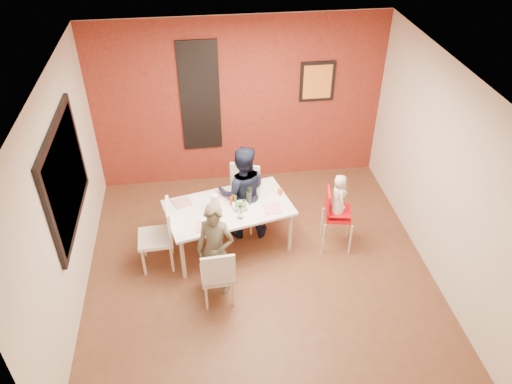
{
  "coord_description": "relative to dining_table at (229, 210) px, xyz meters",
  "views": [
    {
      "loc": [
        -0.67,
        -4.77,
        4.77
      ],
      "look_at": [
        0.0,
        0.3,
        1.05
      ],
      "focal_mm": 35.0,
      "sensor_mm": 36.0,
      "label": 1
    }
  ],
  "objects": [
    {
      "name": "ground",
      "position": [
        0.34,
        -0.51,
        -0.63
      ],
      "size": [
        4.5,
        4.5,
        0.0
      ],
      "primitive_type": "plane",
      "color": "brown",
      "rests_on": "ground"
    },
    {
      "name": "dining_table",
      "position": [
        0.0,
        0.0,
        0.0
      ],
      "size": [
        1.81,
        1.26,
        0.69
      ],
      "rotation": [
        0.0,
        0.0,
        0.23
      ],
      "color": "white",
      "rests_on": "ground"
    },
    {
      "name": "wall_front",
      "position": [
        0.34,
        -2.76,
        0.72
      ],
      "size": [
        4.5,
        0.02,
        2.7
      ],
      "primitive_type": "cube",
      "color": "beige",
      "rests_on": "ground"
    },
    {
      "name": "wall_left",
      "position": [
        -1.91,
        -0.51,
        0.72
      ],
      "size": [
        0.02,
        4.5,
        2.7
      ],
      "primitive_type": "cube",
      "color": "beige",
      "rests_on": "ground"
    },
    {
      "name": "picture_window_pane",
      "position": [
        -1.86,
        -0.31,
        0.92
      ],
      "size": [
        0.02,
        1.55,
        1.15
      ],
      "primitive_type": "cube",
      "color": "black",
      "rests_on": "wall_left"
    },
    {
      "name": "child_far",
      "position": [
        0.22,
        0.27,
        0.08
      ],
      "size": [
        0.72,
        0.58,
        1.42
      ],
      "primitive_type": "imported",
      "rotation": [
        0.0,
        0.0,
        3.07
      ],
      "color": "black",
      "rests_on": "ground"
    },
    {
      "name": "art_print_frame",
      "position": [
        1.54,
        1.7,
        1.02
      ],
      "size": [
        0.54,
        0.03,
        0.64
      ],
      "primitive_type": "cube",
      "color": "black",
      "rests_on": "wall_back"
    },
    {
      "name": "wall_right",
      "position": [
        2.59,
        -0.51,
        0.72
      ],
      "size": [
        0.02,
        4.5,
        2.7
      ],
      "primitive_type": "cube",
      "color": "beige",
      "rests_on": "ground"
    },
    {
      "name": "picture_window_frame",
      "position": [
        -1.88,
        -0.31,
        0.92
      ],
      "size": [
        0.05,
        1.7,
        1.3
      ],
      "primitive_type": "cube",
      "color": "black",
      "rests_on": "wall_left"
    },
    {
      "name": "plate_near_left",
      "position": [
        -0.33,
        -0.38,
        0.07
      ],
      "size": [
        0.27,
        0.27,
        0.01
      ],
      "primitive_type": "cube",
      "rotation": [
        0.0,
        0.0,
        -0.21
      ],
      "color": "white",
      "rests_on": "dining_table"
    },
    {
      "name": "wine_glass_b",
      "position": [
        0.27,
        0.03,
        0.16
      ],
      "size": [
        0.07,
        0.07,
        0.2
      ],
      "primitive_type": "cylinder",
      "color": "silver",
      "rests_on": "dining_table"
    },
    {
      "name": "ceiling",
      "position": [
        0.34,
        -0.51,
        2.07
      ],
      "size": [
        4.5,
        4.5,
        0.02
      ],
      "primitive_type": "cube",
      "color": "silver",
      "rests_on": "wall_back"
    },
    {
      "name": "paper_towel_roll",
      "position": [
        -0.18,
        -0.04,
        0.18
      ],
      "size": [
        0.11,
        0.11,
        0.24
      ],
      "primitive_type": "cylinder",
      "color": "silver",
      "rests_on": "dining_table"
    },
    {
      "name": "salad_bowl_b",
      "position": [
        0.34,
        0.21,
        0.09
      ],
      "size": [
        0.24,
        0.24,
        0.05
      ],
      "primitive_type": "imported",
      "rotation": [
        0.0,
        0.0,
        0.18
      ],
      "color": "white",
      "rests_on": "dining_table"
    },
    {
      "name": "wine_glass_a",
      "position": [
        0.14,
        -0.25,
        0.15
      ],
      "size": [
        0.07,
        0.07,
        0.19
      ],
      "primitive_type": "cylinder",
      "color": "silver",
      "rests_on": "dining_table"
    },
    {
      "name": "condiment_brown",
      "position": [
        0.07,
        0.08,
        0.13
      ],
      "size": [
        0.04,
        0.04,
        0.14
      ],
      "primitive_type": "cylinder",
      "color": "brown",
      "rests_on": "dining_table"
    },
    {
      "name": "child_near",
      "position": [
        -0.23,
        -0.79,
        0.03
      ],
      "size": [
        0.56,
        0.47,
        1.31
      ],
      "primitive_type": "imported",
      "rotation": [
        0.0,
        0.0,
        -0.38
      ],
      "color": "brown",
      "rests_on": "ground"
    },
    {
      "name": "brick_accent_wall",
      "position": [
        0.34,
        1.72,
        0.72
      ],
      "size": [
        4.5,
        0.02,
        2.7
      ],
      "primitive_type": "cube",
      "color": "maroon",
      "rests_on": "ground"
    },
    {
      "name": "plate_far_mid",
      "position": [
        -0.07,
        0.32,
        0.07
      ],
      "size": [
        0.24,
        0.24,
        0.01
      ],
      "primitive_type": "cube",
      "rotation": [
        0.0,
        0.0,
        -0.2
      ],
      "color": "white",
      "rests_on": "dining_table"
    },
    {
      "name": "salad_bowl_a",
      "position": [
        0.16,
        -0.04,
        0.09
      ],
      "size": [
        0.25,
        0.25,
        0.05
      ],
      "primitive_type": "imported",
      "rotation": [
        0.0,
        0.0,
        0.16
      ],
      "color": "white",
      "rests_on": "dining_table"
    },
    {
      "name": "sippy_cup",
      "position": [
        0.73,
        0.18,
        0.11
      ],
      "size": [
        0.06,
        0.06,
        0.1
      ],
      "primitive_type": "cylinder",
      "color": "#D75817",
      "rests_on": "dining_table"
    },
    {
      "name": "chair_left",
      "position": [
        -0.9,
        -0.23,
        -0.09
      ],
      "size": [
        0.47,
        0.47,
        0.96
      ],
      "rotation": [
        0.0,
        0.0,
        4.76
      ],
      "color": "white",
      "rests_on": "ground"
    },
    {
      "name": "condiment_green",
      "position": [
        0.1,
        0.04,
        0.13
      ],
      "size": [
        0.04,
        0.04,
        0.14
      ],
      "primitive_type": "cylinder",
      "color": "#366923",
      "rests_on": "dining_table"
    },
    {
      "name": "glassblock_strip",
      "position": [
        -0.26,
        1.7,
        0.87
      ],
      "size": [
        0.55,
        0.03,
        1.7
      ],
      "primitive_type": "cube",
      "color": "silver",
      "rests_on": "wall_back"
    },
    {
      "name": "art_print_canvas",
      "position": [
        1.54,
        1.68,
        1.02
      ],
      "size": [
        0.44,
        0.01,
        0.54
      ],
      "primitive_type": "cube",
      "color": "orange",
      "rests_on": "wall_back"
    },
    {
      "name": "wall_back",
      "position": [
        0.34,
        1.74,
        0.72
      ],
      "size": [
        4.5,
        0.02,
        2.7
      ],
      "primitive_type": "cube",
      "color": "beige",
      "rests_on": "ground"
    },
    {
      "name": "wine_bottle",
      "position": [
        0.29,
        0.06,
        0.2
      ],
      "size": [
        0.07,
        0.07,
        0.27
      ],
      "primitive_type": "cylinder",
      "color": "black",
      "rests_on": "dining_table"
    },
    {
      "name": "condiment_red",
      "position": [
        0.04,
        0.04,
        0.13
      ],
      "size": [
        0.03,
        0.03,
        0.13
      ],
      "primitive_type": "cylinder",
      "color": "red",
      "rests_on": "dining_table"
    },
    {
      "name": "high_chair",
      "position": [
        1.43,
        -0.17,
        -0.06
      ],
      "size": [
        0.46,
        0.46,
        0.93
      ],
      "rotation": [
        0.0,
        0.0,
        1.38
      ],
      "color": "red",
      "rests_on": "ground"
    },
    {
      "name": "plate_far_left",
      "position": [
        -0.61,
        0.17,
        0.07
      ],
      "size": [
        0.3,
        0.3,
        0.01
      ],
      "primitive_type": "cube",
      "rotation": [
        0.0,
        0.0,
        0.43
      ],
      "color": "silver",
      "rests_on": "dining_table"
    },
    {
      "name": "toddler",
      "position": [
        1.45,
        -0.18,
        0.24
      ],
      "size": [
        0.21,
        0.31,
        0.62
      ],
      "primitive_type": "imported",
      "rotation": [
        0.0,
        0.0,
        1.59
      ],
      "color": "beige",
      "rests_on": "high_chair"
    },
    {
      "name": "chair_far",
      "position": [
        0.25,
        0.51,
        -0.1
      ],
      "size": [
        0.56,
        0.56,
        0.94
      ],
      "rotation": [
        0.0,
        0.0,
        -0.37
      ],
      "color": "white",
      "rests_on": "ground"
    },
    {
      "name": "plate_near_right",
      "position": [
        0.58,
        -0.13,
        0.07
      ],
      "size": [
        0.24,
        0.24,
        0.01
      ],
      "primitive_type": "cube",
      "rotation": [
        0.0,
        0.0,
        0.05
      ],
      "color": "white",
      "rests_on": "dining_table"
    },
    {
      "name": "chair_near",
      "position": [
        -0.22,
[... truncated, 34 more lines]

